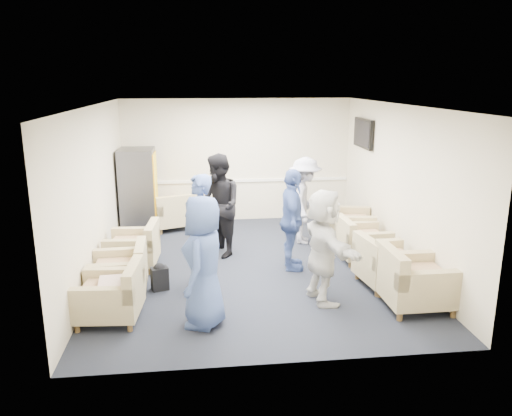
{
  "coord_description": "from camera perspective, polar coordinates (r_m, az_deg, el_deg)",
  "views": [
    {
      "loc": [
        -0.86,
        -7.92,
        3.1
      ],
      "look_at": [
        0.09,
        0.2,
        0.98
      ],
      "focal_mm": 35.0,
      "sensor_mm": 36.0,
      "label": 1
    }
  ],
  "objects": [
    {
      "name": "armchair_left_far",
      "position": [
        8.66,
        -13.56,
        -4.56
      ],
      "size": [
        0.88,
        0.88,
        0.66
      ],
      "rotation": [
        0.0,
        0.0,
        -1.64
      ],
      "color": "tan",
      "rests_on": "floor"
    },
    {
      "name": "armchair_right_midnear",
      "position": [
        7.94,
        14.47,
        -6.33
      ],
      "size": [
        0.94,
        0.94,
        0.67
      ],
      "rotation": [
        0.0,
        0.0,
        1.7
      ],
      "color": "tan",
      "rests_on": "floor"
    },
    {
      "name": "chair_rail",
      "position": [
        11.15,
        -2.1,
        3.14
      ],
      "size": [
        4.98,
        0.04,
        0.06
      ],
      "primitive_type": "cube",
      "color": "white",
      "rests_on": "back_wall"
    },
    {
      "name": "person_mid_left",
      "position": [
        7.49,
        -6.45,
        -2.8
      ],
      "size": [
        0.47,
        0.67,
        1.76
      ],
      "primitive_type": "imported",
      "rotation": [
        0.0,
        0.0,
        -1.49
      ],
      "color": "#3F5798",
      "rests_on": "floor"
    },
    {
      "name": "armchair_right_near",
      "position": [
        7.31,
        17.39,
        -8.11
      ],
      "size": [
        0.93,
        0.93,
        0.74
      ],
      "rotation": [
        0.0,
        0.0,
        1.58
      ],
      "color": "tan",
      "rests_on": "floor"
    },
    {
      "name": "person_back_left",
      "position": [
        8.87,
        -4.27,
        0.26
      ],
      "size": [
        0.97,
        1.08,
        1.84
      ],
      "primitive_type": "imported",
      "rotation": [
        0.0,
        0.0,
        -1.21
      ],
      "color": "black",
      "rests_on": "floor"
    },
    {
      "name": "person_front_right",
      "position": [
        7.08,
        7.74,
        -4.36
      ],
      "size": [
        0.71,
        1.58,
        1.65
      ],
      "primitive_type": "imported",
      "rotation": [
        0.0,
        0.0,
        1.72
      ],
      "color": "silver",
      "rests_on": "floor"
    },
    {
      "name": "pillow",
      "position": [
        6.86,
        -16.18,
        -8.43
      ],
      "size": [
        0.36,
        0.45,
        0.12
      ],
      "primitive_type": "cube",
      "rotation": [
        0.0,
        0.0,
        -1.47
      ],
      "color": "beige",
      "rests_on": "armchair_left_near"
    },
    {
      "name": "front_wall",
      "position": [
        5.29,
        3.1,
        -4.78
      ],
      "size": [
        5.0,
        0.02,
        2.7
      ],
      "primitive_type": "cube",
      "color": "beige",
      "rests_on": "floor"
    },
    {
      "name": "right_wall",
      "position": [
        8.78,
        16.02,
        2.47
      ],
      "size": [
        0.02,
        6.0,
        2.7
      ],
      "primitive_type": "cube",
      "color": "beige",
      "rests_on": "floor"
    },
    {
      "name": "armchair_right_far",
      "position": [
        9.75,
        10.18,
        -2.05
      ],
      "size": [
        1.03,
        1.03,
        0.72
      ],
      "rotation": [
        0.0,
        0.0,
        1.4
      ],
      "color": "tan",
      "rests_on": "floor"
    },
    {
      "name": "vending_machine",
      "position": [
        10.49,
        -13.25,
        1.88
      ],
      "size": [
        0.71,
        0.83,
        1.74
      ],
      "color": "#505058",
      "rests_on": "floor"
    },
    {
      "name": "back_wall",
      "position": [
        11.09,
        -2.13,
        5.44
      ],
      "size": [
        5.0,
        0.02,
        2.7
      ],
      "primitive_type": "cube",
      "color": "beige",
      "rests_on": "floor"
    },
    {
      "name": "armchair_corner",
      "position": [
        10.72,
        -9.64,
        -0.66
      ],
      "size": [
        1.07,
        1.07,
        0.66
      ],
      "rotation": [
        0.0,
        0.0,
        3.5
      ],
      "color": "tan",
      "rests_on": "floor"
    },
    {
      "name": "person_front_left",
      "position": [
        6.37,
        -6.0,
        -6.15
      ],
      "size": [
        0.76,
        0.96,
        1.71
      ],
      "primitive_type": "imported",
      "rotation": [
        0.0,
        0.0,
        -1.86
      ],
      "color": "#3F5798",
      "rests_on": "floor"
    },
    {
      "name": "armchair_left_mid",
      "position": [
        7.71,
        -15.0,
        -7.14
      ],
      "size": [
        0.83,
        0.83,
        0.64
      ],
      "rotation": [
        0.0,
        0.0,
        -1.53
      ],
      "color": "tan",
      "rests_on": "floor"
    },
    {
      "name": "ceiling",
      "position": [
        7.98,
        -0.46,
        11.66
      ],
      "size": [
        6.0,
        6.0,
        0.0
      ],
      "primitive_type": "plane",
      "rotation": [
        3.14,
        0.0,
        0.0
      ],
      "color": "silver",
      "rests_on": "back_wall"
    },
    {
      "name": "tv",
      "position": [
        10.32,
        12.16,
        8.35
      ],
      "size": [
        0.1,
        1.0,
        0.58
      ],
      "color": "black",
      "rests_on": "right_wall"
    },
    {
      "name": "backpack",
      "position": [
        7.73,
        -10.96,
        -7.64
      ],
      "size": [
        0.29,
        0.24,
        0.42
      ],
      "rotation": [
        0.0,
        0.0,
        0.31
      ],
      "color": "black",
      "rests_on": "floor"
    },
    {
      "name": "armchair_left_near",
      "position": [
        6.92,
        -16.03,
        -9.72
      ],
      "size": [
        0.87,
        0.87,
        0.65
      ],
      "rotation": [
        0.0,
        0.0,
        -1.65
      ],
      "color": "tan",
      "rests_on": "floor"
    },
    {
      "name": "left_wall",
      "position": [
        8.28,
        -17.92,
        1.61
      ],
      "size": [
        0.02,
        6.0,
        2.7
      ],
      "primitive_type": "cube",
      "color": "beige",
      "rests_on": "floor"
    },
    {
      "name": "person_mid_right",
      "position": [
        8.22,
        4.11,
        -1.39
      ],
      "size": [
        0.52,
        1.04,
        1.7
      ],
      "primitive_type": "imported",
      "rotation": [
        0.0,
        0.0,
        1.46
      ],
      "color": "#3F5798",
      "rests_on": "floor"
    },
    {
      "name": "floor",
      "position": [
        8.55,
        -0.42,
        -6.73
      ],
      "size": [
        6.0,
        6.0,
        0.0
      ],
      "primitive_type": "plane",
      "color": "black",
      "rests_on": "ground"
    },
    {
      "name": "armchair_right_midfar",
      "position": [
        8.95,
        11.77,
        -3.85
      ],
      "size": [
        0.85,
        0.85,
        0.65
      ],
      "rotation": [
        0.0,
        0.0,
        1.61
      ],
      "color": "tan",
      "rests_on": "floor"
    },
    {
      "name": "person_back_right",
      "position": [
        9.6,
        5.58,
        0.83
      ],
      "size": [
        0.87,
        1.2,
        1.68
      ],
      "primitive_type": "imported",
      "rotation": [
        0.0,
        0.0,
        1.32
      ],
      "color": "beige",
      "rests_on": "floor"
    }
  ]
}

